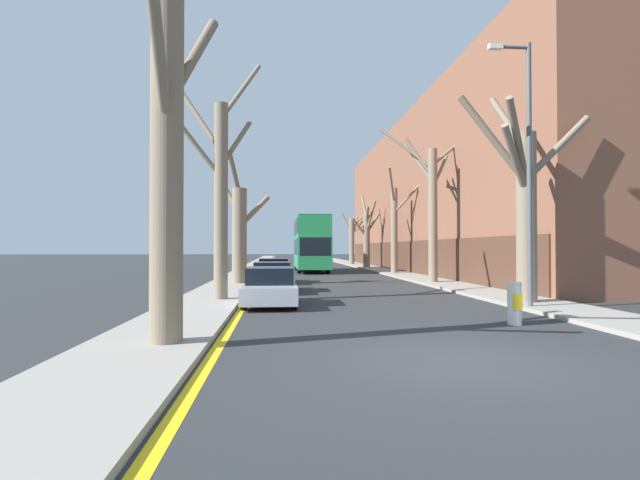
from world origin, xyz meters
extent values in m
plane|color=#2B2D30|center=(0.00, 0.00, 0.00)|extent=(300.00, 300.00, 0.00)
cube|color=gray|center=(-5.70, 50.00, 0.06)|extent=(2.42, 120.00, 0.12)
cube|color=gray|center=(5.70, 50.00, 0.06)|extent=(2.42, 120.00, 0.12)
cube|color=brown|center=(11.92, 33.11, 6.37)|extent=(10.00, 48.60, 12.74)
cube|color=#492D21|center=(6.90, 33.11, 1.25)|extent=(0.12, 47.63, 2.50)
cube|color=yellow|center=(-4.31, 50.00, 0.00)|extent=(0.24, 120.00, 0.01)
cylinder|color=#7A6B56|center=(-5.32, 1.61, 3.59)|extent=(0.64, 0.64, 7.18)
cylinder|color=#7A6B56|center=(-4.95, 2.19, 5.89)|extent=(1.04, 1.44, 2.28)
cylinder|color=#7A6B56|center=(-5.28, 0.79, 5.38)|extent=(0.33, 1.83, 2.27)
cylinder|color=#7A6B56|center=(-5.24, 9.97, 3.63)|extent=(0.50, 0.50, 7.26)
cylinder|color=#7A6B56|center=(-4.73, 10.19, 5.82)|extent=(1.22, 0.67, 1.85)
cylinder|color=#7A6B56|center=(-6.32, 9.70, 5.94)|extent=(2.33, 0.74, 2.92)
cylinder|color=#7A6B56|center=(-6.21, 10.59, 6.97)|extent=(2.17, 1.46, 3.07)
cylinder|color=#7A6B56|center=(-4.60, 10.98, 8.05)|extent=(1.50, 2.22, 2.81)
cylinder|color=#7A6B56|center=(-5.23, 18.29, 2.57)|extent=(0.78, 0.78, 5.14)
cylinder|color=#7A6B56|center=(-5.95, 18.73, 5.03)|extent=(1.76, 1.23, 2.54)
cylinder|color=#7A6B56|center=(-5.46, 17.69, 5.84)|extent=(0.78, 1.51, 2.28)
cylinder|color=#7A6B56|center=(-4.50, 18.89, 3.95)|extent=(1.78, 1.51, 1.90)
cylinder|color=#7A6B56|center=(5.41, 8.18, 2.98)|extent=(0.69, 0.69, 5.97)
cylinder|color=#7A6B56|center=(6.61, 8.30, 5.47)|extent=(2.59, 0.50, 2.43)
cylinder|color=#7A6B56|center=(4.71, 7.50, 4.86)|extent=(1.69, 1.65, 2.18)
cylinder|color=#7A6B56|center=(4.66, 7.23, 5.43)|extent=(1.80, 2.18, 2.50)
cylinder|color=#7A6B56|center=(4.24, 8.16, 5.70)|extent=(2.54, 0.29, 3.04)
cylinder|color=#7A6B56|center=(5.16, 8.97, 6.46)|extent=(0.78, 1.84, 2.36)
cylinder|color=#7A6B56|center=(5.29, 18.34, 3.72)|extent=(0.50, 0.50, 7.44)
cylinder|color=#7A6B56|center=(5.77, 18.60, 6.20)|extent=(1.19, 0.75, 1.95)
cylinder|color=#7A6B56|center=(4.72, 19.14, 6.79)|extent=(1.35, 1.81, 2.46)
cylinder|color=#7A6B56|center=(6.21, 19.05, 7.24)|extent=(2.03, 1.62, 1.57)
cylinder|color=#7A6B56|center=(4.60, 18.62, 6.99)|extent=(1.57, 0.77, 2.30)
cylinder|color=#7A6B56|center=(3.97, 18.93, 7.54)|extent=(2.80, 1.38, 2.49)
cylinder|color=#7A6B56|center=(5.46, 28.38, 3.24)|extent=(0.51, 0.51, 6.47)
cylinder|color=#7A6B56|center=(6.31, 27.55, 5.68)|extent=(1.91, 1.85, 2.28)
cylinder|color=#7A6B56|center=(5.05, 27.32, 6.54)|extent=(1.03, 2.29, 2.47)
cylinder|color=#7A6B56|center=(5.67, 29.15, 4.34)|extent=(0.62, 1.70, 1.32)
cylinder|color=#7A6B56|center=(5.29, 39.28, 2.59)|extent=(0.65, 0.65, 5.18)
cylinder|color=#7A6B56|center=(4.58, 39.08, 3.92)|extent=(1.64, 0.66, 1.92)
cylinder|color=#7A6B56|center=(5.58, 38.59, 4.91)|extent=(0.87, 1.65, 3.07)
cylinder|color=#7A6B56|center=(5.24, 38.55, 5.15)|extent=(0.33, 1.63, 1.69)
cylinder|color=#7A6B56|center=(5.17, 39.89, 6.01)|extent=(0.50, 1.46, 2.46)
cylinder|color=#7A6B56|center=(5.86, 39.07, 4.34)|extent=(1.41, 0.70, 1.98)
cylinder|color=#7A6B56|center=(5.22, 48.81, 2.70)|extent=(0.59, 0.59, 5.40)
cylinder|color=#7A6B56|center=(5.64, 49.38, 4.43)|extent=(1.12, 1.41, 2.50)
cylinder|color=#7A6B56|center=(5.96, 48.73, 4.42)|extent=(1.66, 0.39, 1.81)
cylinder|color=#7A6B56|center=(6.10, 48.60, 4.29)|extent=(1.92, 0.66, 1.33)
cylinder|color=#7A6B56|center=(6.55, 48.34, 5.66)|extent=(2.87, 1.18, 2.56)
cylinder|color=#7A6B56|center=(4.67, 48.94, 4.83)|extent=(1.32, 0.51, 2.37)
cube|color=#1E7F47|center=(-0.49, 33.12, 1.59)|extent=(2.56, 10.12, 2.49)
cube|color=#1E7F47|center=(-0.49, 33.12, 3.61)|extent=(2.51, 9.91, 1.53)
cube|color=#1A6C3C|center=(-0.49, 33.12, 4.43)|extent=(2.51, 9.91, 0.12)
cube|color=black|center=(-0.49, 33.12, 2.07)|extent=(2.59, 8.90, 1.29)
cube|color=black|center=(-0.49, 33.12, 3.68)|extent=(2.59, 8.90, 1.17)
cube|color=black|center=(-0.49, 28.08, 2.07)|extent=(2.30, 0.06, 1.36)
cylinder|color=black|center=(-1.60, 30.08, 0.50)|extent=(0.30, 1.00, 1.00)
cylinder|color=black|center=(0.62, 30.08, 0.50)|extent=(0.30, 1.00, 1.00)
cylinder|color=black|center=(-1.60, 35.95, 0.50)|extent=(0.30, 1.00, 1.00)
cylinder|color=black|center=(0.62, 35.95, 0.50)|extent=(0.30, 1.00, 1.00)
cube|color=#9EA3AD|center=(-3.43, 8.73, 0.46)|extent=(1.80, 3.94, 0.56)
cube|color=black|center=(-3.43, 8.97, 1.02)|extent=(1.59, 2.05, 0.56)
cylinder|color=black|center=(-4.22, 7.55, 0.34)|extent=(0.20, 0.68, 0.68)
cylinder|color=black|center=(-2.64, 7.55, 0.34)|extent=(0.20, 0.68, 0.68)
cylinder|color=black|center=(-4.22, 9.91, 0.34)|extent=(0.20, 0.68, 0.68)
cylinder|color=black|center=(-2.64, 9.91, 0.34)|extent=(0.20, 0.68, 0.68)
cube|color=navy|center=(-3.43, 14.07, 0.47)|extent=(1.82, 4.03, 0.58)
cube|color=black|center=(-3.43, 14.31, 1.05)|extent=(1.61, 2.09, 0.57)
cylinder|color=black|center=(-4.23, 12.86, 0.32)|extent=(0.20, 0.65, 0.65)
cylinder|color=black|center=(-2.63, 12.86, 0.32)|extent=(0.20, 0.65, 0.65)
cylinder|color=black|center=(-4.23, 15.28, 0.32)|extent=(0.20, 0.65, 0.65)
cylinder|color=black|center=(-2.63, 15.28, 0.32)|extent=(0.20, 0.65, 0.65)
cube|color=olive|center=(-3.43, 19.81, 0.52)|extent=(1.80, 4.27, 0.67)
cube|color=black|center=(-3.43, 20.06, 1.11)|extent=(1.58, 2.22, 0.52)
cylinder|color=black|center=(-4.22, 18.53, 0.32)|extent=(0.20, 0.63, 0.63)
cylinder|color=black|center=(-2.64, 18.53, 0.32)|extent=(0.20, 0.63, 0.63)
cylinder|color=black|center=(-4.22, 21.09, 0.32)|extent=(0.20, 0.63, 0.63)
cylinder|color=black|center=(-2.64, 21.09, 0.32)|extent=(0.20, 0.63, 0.63)
cylinder|color=#4C4F54|center=(4.86, 6.89, 4.27)|extent=(0.16, 0.16, 8.55)
cylinder|color=#4C4F54|center=(4.31, 6.89, 8.40)|extent=(1.10, 0.11, 0.11)
cube|color=beige|center=(3.76, 6.89, 8.40)|extent=(0.44, 0.20, 0.16)
cylinder|color=white|center=(2.90, 3.93, 0.55)|extent=(0.35, 0.35, 1.09)
cube|color=yellow|center=(2.90, 3.75, 0.60)|extent=(0.25, 0.01, 0.39)
camera|label=1|loc=(-3.10, -8.40, 1.97)|focal=28.00mm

